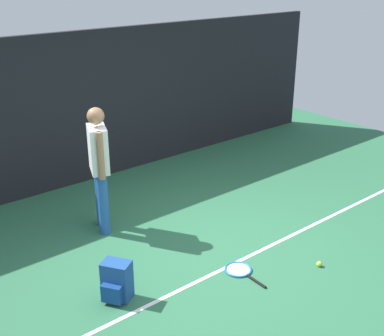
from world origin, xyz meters
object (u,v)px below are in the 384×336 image
Objects in this scene: backpack at (116,282)px; tennis_ball_near_player at (319,264)px; tennis_player at (99,163)px; tennis_racket at (240,271)px.

backpack reaches higher than tennis_ball_near_player.
tennis_ball_near_player is (1.52, -2.43, -0.93)m from tennis_player.
tennis_player is 2.25m from tennis_racket.
tennis_player reaches higher than tennis_racket.
tennis_ball_near_player is (2.18, -1.00, -0.18)m from backpack.
backpack is 6.67× the size of tennis_ball_near_player.
tennis_player is 3.01m from tennis_ball_near_player.
tennis_player is 25.76× the size of tennis_ball_near_player.
tennis_racket is at bearing 147.08° from tennis_ball_near_player.
tennis_player reaches higher than backpack.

